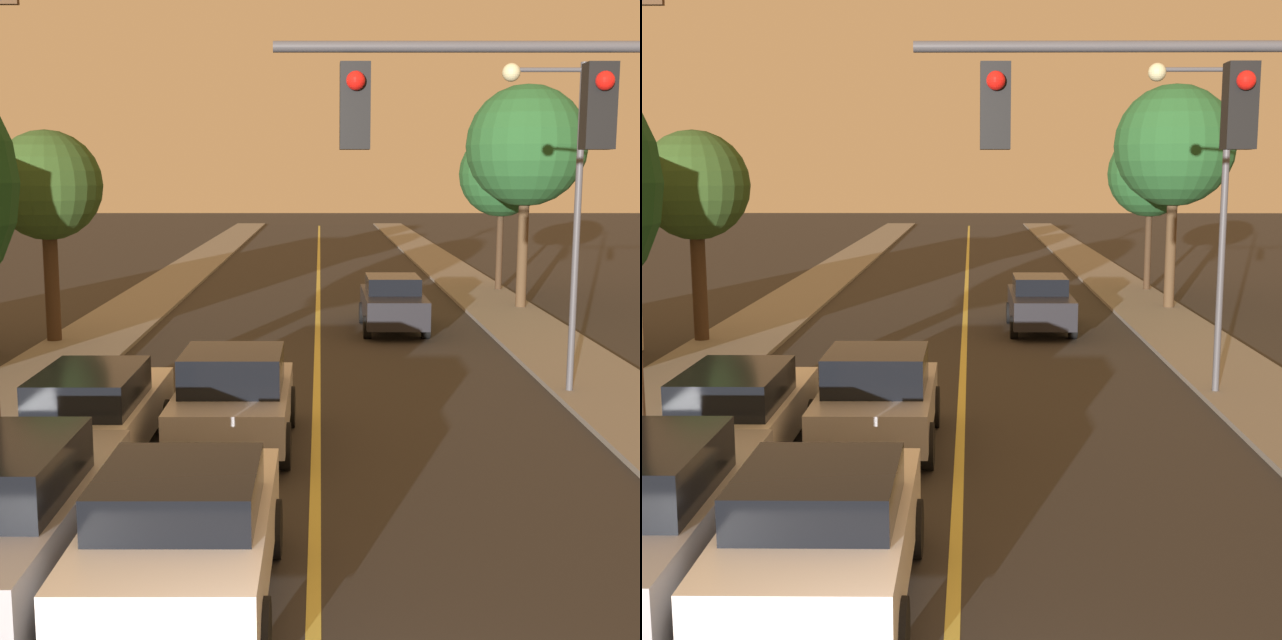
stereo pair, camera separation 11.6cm
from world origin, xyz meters
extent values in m
cube|color=#2D2B28|center=(0.00, 36.00, 0.01)|extent=(9.85, 80.00, 0.01)
cube|color=#D1C14C|center=(0.00, 36.00, 0.01)|extent=(0.16, 76.00, 0.00)
cube|color=gray|center=(-6.17, 36.00, 0.06)|extent=(2.50, 80.00, 0.12)
cube|color=gray|center=(6.17, 36.00, 0.06)|extent=(2.50, 80.00, 0.12)
cube|color=white|center=(-1.38, 3.66, 0.74)|extent=(1.84, 4.04, 0.76)
cube|color=black|center=(-1.38, 3.50, 1.35)|extent=(1.62, 1.82, 0.47)
cylinder|color=black|center=(-2.25, 4.91, 0.35)|extent=(0.22, 0.71, 0.71)
cylinder|color=black|center=(-0.50, 4.91, 0.35)|extent=(0.22, 0.71, 0.71)
cylinder|color=black|center=(-2.25, 2.41, 0.35)|extent=(0.22, 0.71, 0.71)
cylinder|color=black|center=(-0.50, 2.41, 0.35)|extent=(0.22, 0.71, 0.71)
cube|color=#A5A8B2|center=(-1.38, 9.33, 0.71)|extent=(1.85, 3.84, 0.67)
cube|color=black|center=(-1.38, 9.18, 1.37)|extent=(1.63, 1.73, 0.64)
cylinder|color=black|center=(-2.26, 10.52, 0.38)|extent=(0.22, 0.75, 0.75)
cylinder|color=black|center=(-0.50, 10.52, 0.38)|extent=(0.22, 0.75, 0.75)
cylinder|color=black|center=(-2.26, 8.14, 0.38)|extent=(0.22, 0.75, 0.75)
cylinder|color=black|center=(-0.50, 8.14, 0.38)|extent=(0.22, 0.75, 0.75)
cylinder|color=black|center=(-2.62, 5.78, 0.31)|extent=(0.22, 0.62, 0.62)
cylinder|color=black|center=(-2.62, 2.80, 0.31)|extent=(0.22, 0.62, 0.62)
cube|color=white|center=(-3.54, 8.57, 0.64)|extent=(1.70, 5.09, 0.68)
cube|color=black|center=(-3.54, 8.37, 1.26)|extent=(1.50, 2.29, 0.56)
cylinder|color=black|center=(-4.35, 10.15, 0.30)|extent=(0.22, 0.60, 0.60)
cylinder|color=black|center=(-2.74, 10.15, 0.30)|extent=(0.22, 0.60, 0.60)
cylinder|color=black|center=(-4.35, 6.99, 0.30)|extent=(0.22, 0.60, 0.60)
cylinder|color=black|center=(-2.74, 6.99, 0.30)|extent=(0.22, 0.60, 0.60)
cube|color=black|center=(2.22, 20.68, 0.72)|extent=(1.73, 4.25, 0.79)
cube|color=black|center=(2.22, 20.85, 1.36)|extent=(1.52, 1.91, 0.48)
cylinder|color=black|center=(3.04, 19.36, 0.32)|extent=(0.22, 0.65, 0.65)
cylinder|color=black|center=(1.39, 19.36, 0.32)|extent=(0.22, 0.65, 0.65)
cylinder|color=black|center=(3.04, 21.99, 0.32)|extent=(0.22, 0.65, 0.65)
cylinder|color=black|center=(1.39, 21.99, 0.32)|extent=(0.22, 0.65, 0.65)
cylinder|color=#47474C|center=(2.45, 4.44, 5.89)|extent=(5.75, 0.12, 0.12)
cube|color=black|center=(3.02, 4.44, 5.28)|extent=(0.32, 0.28, 0.90)
sphere|color=red|center=(3.02, 4.26, 5.53)|extent=(0.20, 0.20, 0.20)
cube|color=black|center=(0.44, 4.44, 5.28)|extent=(0.32, 0.28, 0.90)
sphere|color=red|center=(0.44, 4.26, 5.53)|extent=(0.20, 0.20, 0.20)
cylinder|color=#47474C|center=(5.27, 12.85, 3.43)|extent=(0.14, 0.14, 6.63)
cylinder|color=#47474C|center=(4.56, 12.85, 6.60)|extent=(1.43, 0.09, 0.09)
sphere|color=beige|center=(3.84, 12.85, 6.55)|extent=(0.36, 0.36, 0.36)
cylinder|color=#3D2B1C|center=(-7.14, 18.50, 1.69)|extent=(0.39, 0.39, 3.14)
sphere|color=#2D4C1E|center=(-7.14, 18.50, 4.27)|extent=(2.90, 2.90, 2.90)
cylinder|color=#3D2B1C|center=(7.05, 29.34, 1.77)|extent=(0.25, 0.25, 3.30)
sphere|color=#235628|center=(7.05, 29.34, 4.57)|extent=(3.28, 3.28, 3.28)
cylinder|color=#4C3823|center=(6.88, 24.66, 2.11)|extent=(0.35, 0.35, 3.98)
sphere|color=#235628|center=(6.88, 24.66, 5.49)|extent=(3.98, 3.98, 3.98)
camera|label=1|loc=(0.07, -5.24, 4.58)|focal=50.00mm
camera|label=2|loc=(0.18, -5.24, 4.58)|focal=50.00mm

